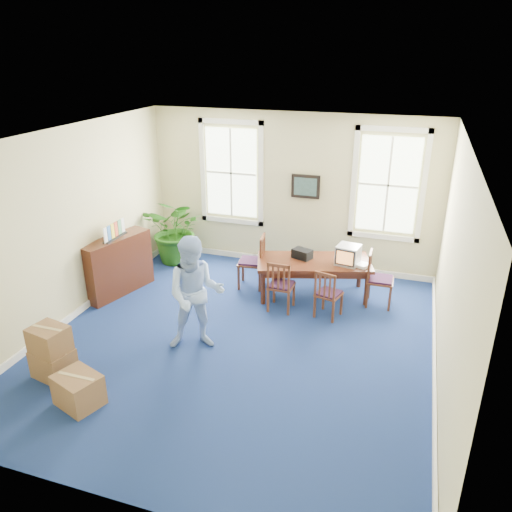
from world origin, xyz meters
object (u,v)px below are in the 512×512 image
(conference_table, at_px, (313,278))
(cardboard_boxes, at_px, (68,349))
(potted_plant, at_px, (177,230))
(crt_tv, at_px, (348,255))
(chair_near_left, at_px, (281,285))
(man, at_px, (196,294))
(credenza, at_px, (117,265))

(conference_table, height_order, cardboard_boxes, cardboard_boxes)
(cardboard_boxes, bearing_deg, potted_plant, 94.78)
(crt_tv, bearing_deg, potted_plant, -179.29)
(chair_near_left, bearing_deg, man, 60.24)
(cardboard_boxes, bearing_deg, credenza, 107.16)
(credenza, bearing_deg, man, -13.81)
(chair_near_left, xyz_separation_m, man, (-0.92, -1.56, 0.43))
(conference_table, distance_m, man, 2.69)
(chair_near_left, height_order, credenza, credenza)
(crt_tv, bearing_deg, chair_near_left, -133.92)
(credenza, bearing_deg, chair_near_left, 21.65)
(conference_table, bearing_deg, chair_near_left, -137.91)
(chair_near_left, bearing_deg, cardboard_boxes, 50.72)
(crt_tv, relative_size, cardboard_boxes, 0.30)
(man, bearing_deg, chair_near_left, 37.92)
(conference_table, distance_m, chair_near_left, 0.83)
(conference_table, xyz_separation_m, cardboard_boxes, (-2.77, -3.50, 0.06))
(chair_near_left, distance_m, potted_plant, 3.03)
(chair_near_left, distance_m, man, 1.86)
(chair_near_left, relative_size, man, 0.53)
(crt_tv, height_order, potted_plant, potted_plant)
(crt_tv, height_order, man, man)
(conference_table, bearing_deg, credenza, 179.08)
(crt_tv, distance_m, potted_plant, 3.78)
(credenza, bearing_deg, crt_tv, 30.33)
(credenza, height_order, potted_plant, potted_plant)
(crt_tv, relative_size, potted_plant, 0.29)
(conference_table, xyz_separation_m, crt_tv, (0.61, 0.05, 0.53))
(man, height_order, cardboard_boxes, man)
(crt_tv, xyz_separation_m, man, (-1.95, -2.32, 0.03))
(chair_near_left, distance_m, cardboard_boxes, 3.65)
(conference_table, height_order, credenza, credenza)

